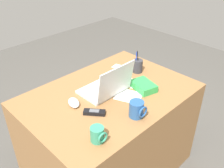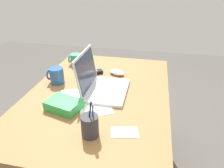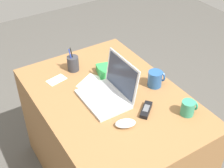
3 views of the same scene
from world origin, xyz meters
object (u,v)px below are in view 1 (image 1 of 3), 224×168
object	(u,v)px
snack_bag	(144,86)
computer_mouse	(74,103)
coffee_mug_white	(137,109)
coffee_mug_tall	(98,134)
cordless_phone	(94,112)
laptop	(107,87)
pen_holder	(138,66)

from	to	relation	value
snack_bag	computer_mouse	bearing A→B (deg)	-22.74
coffee_mug_white	coffee_mug_tall	distance (m)	0.31
coffee_mug_white	cordless_phone	distance (m)	0.26
cordless_phone	snack_bag	xyz separation A→B (m)	(-0.43, 0.03, 0.01)
coffee_mug_white	coffee_mug_tall	bearing A→B (deg)	-1.64
cordless_phone	computer_mouse	bearing A→B (deg)	-78.79
computer_mouse	coffee_mug_tall	size ratio (longest dim) A/B	1.29
coffee_mug_white	cordless_phone	size ratio (longest dim) A/B	0.78
laptop	pen_holder	world-z (taller)	laptop
coffee_mug_white	cordless_phone	bearing A→B (deg)	-49.26
coffee_mug_tall	cordless_phone	xyz separation A→B (m)	(-0.14, -0.19, -0.03)
coffee_mug_tall	snack_bag	bearing A→B (deg)	-164.79
coffee_mug_white	cordless_phone	xyz separation A→B (m)	(0.17, -0.20, -0.04)
laptop	snack_bag	world-z (taller)	laptop
laptop	coffee_mug_white	xyz separation A→B (m)	(0.05, 0.31, 0.00)
laptop	coffee_mug_white	world-z (taller)	laptop
computer_mouse	snack_bag	xyz separation A→B (m)	(-0.47, 0.20, 0.01)
coffee_mug_tall	snack_bag	xyz separation A→B (m)	(-0.57, -0.16, -0.02)
computer_mouse	coffee_mug_white	size ratio (longest dim) A/B	1.10
computer_mouse	coffee_mug_white	world-z (taller)	coffee_mug_white
computer_mouse	pen_holder	distance (m)	0.63
coffee_mug_white	computer_mouse	bearing A→B (deg)	-60.83
snack_bag	cordless_phone	bearing A→B (deg)	-4.09
coffee_mug_white	pen_holder	world-z (taller)	pen_holder
cordless_phone	coffee_mug_white	bearing A→B (deg)	130.74
coffee_mug_white	pen_holder	size ratio (longest dim) A/B	0.58
pen_holder	snack_bag	world-z (taller)	pen_holder
coffee_mug_tall	laptop	bearing A→B (deg)	-139.68
laptop	cordless_phone	size ratio (longest dim) A/B	2.39
pen_holder	snack_bag	size ratio (longest dim) A/B	1.02
laptop	pen_holder	bearing A→B (deg)	-172.44
pen_holder	coffee_mug_tall	bearing A→B (deg)	25.53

